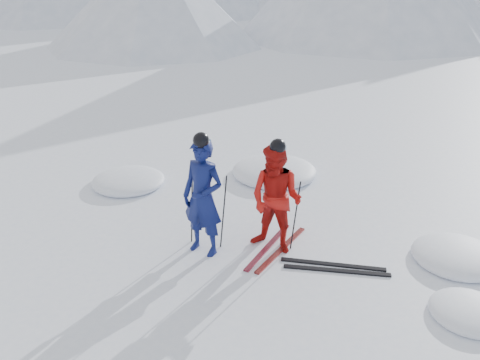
% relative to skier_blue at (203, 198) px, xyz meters
% --- Properties ---
extents(ground, '(160.00, 160.00, 0.00)m').
position_rel_skier_blue_xyz_m(ground, '(1.69, 0.22, -1.01)').
color(ground, white).
rests_on(ground, ground).
extents(skier_blue, '(0.79, 0.57, 2.03)m').
position_rel_skier_blue_xyz_m(skier_blue, '(0.00, 0.00, 0.00)').
color(skier_blue, '#0D1650').
rests_on(skier_blue, ground).
extents(skier_red, '(1.00, 0.82, 1.90)m').
position_rel_skier_blue_xyz_m(skier_red, '(1.08, 0.54, -0.07)').
color(skier_red, '#B3130E').
rests_on(skier_red, ground).
extents(pole_blue_left, '(0.13, 0.09, 1.35)m').
position_rel_skier_blue_xyz_m(pole_blue_left, '(-0.30, 0.15, -0.34)').
color(pole_blue_left, black).
rests_on(pole_blue_left, ground).
extents(pole_blue_right, '(0.13, 0.08, 1.35)m').
position_rel_skier_blue_xyz_m(pole_blue_right, '(0.25, 0.25, -0.34)').
color(pole_blue_right, black).
rests_on(pole_blue_right, ground).
extents(pole_red_left, '(0.13, 0.10, 1.26)m').
position_rel_skier_blue_xyz_m(pole_red_left, '(0.78, 0.79, -0.38)').
color(pole_red_left, black).
rests_on(pole_red_left, ground).
extents(pole_red_right, '(0.13, 0.09, 1.26)m').
position_rel_skier_blue_xyz_m(pole_red_right, '(1.38, 0.69, -0.38)').
color(pole_red_right, black).
rests_on(pole_red_right, ground).
extents(ski_worn_left, '(0.22, 1.70, 0.03)m').
position_rel_skier_blue_xyz_m(ski_worn_left, '(0.96, 0.54, -1.00)').
color(ski_worn_left, black).
rests_on(ski_worn_left, ground).
extents(ski_worn_right, '(0.34, 1.70, 0.03)m').
position_rel_skier_blue_xyz_m(ski_worn_right, '(1.20, 0.54, -1.00)').
color(ski_worn_right, black).
rests_on(ski_worn_right, ground).
extents(ski_loose_a, '(1.68, 0.46, 0.03)m').
position_rel_skier_blue_xyz_m(ski_loose_a, '(2.13, 0.44, -1.00)').
color(ski_loose_a, black).
rests_on(ski_loose_a, ground).
extents(ski_loose_b, '(1.67, 0.52, 0.03)m').
position_rel_skier_blue_xyz_m(ski_loose_b, '(2.23, 0.29, -1.00)').
color(ski_loose_b, black).
rests_on(ski_loose_b, ground).
extents(snow_lumps, '(8.38, 5.14, 0.43)m').
position_rel_skier_blue_xyz_m(snow_lumps, '(0.44, 2.36, -1.01)').
color(snow_lumps, white).
rests_on(snow_lumps, ground).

